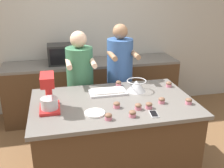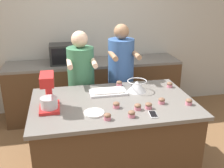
{
  "view_description": "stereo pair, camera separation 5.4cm",
  "coord_description": "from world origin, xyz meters",
  "px_view_note": "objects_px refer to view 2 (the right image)",
  "views": [
    {
      "loc": [
        -0.58,
        -2.52,
        2.1
      ],
      "look_at": [
        0.0,
        0.05,
        1.1
      ],
      "focal_mm": 42.0,
      "sensor_mm": 36.0,
      "label": 1
    },
    {
      "loc": [
        -0.53,
        -2.53,
        2.1
      ],
      "look_at": [
        0.0,
        0.05,
        1.1
      ],
      "focal_mm": 42.0,
      "sensor_mm": 36.0,
      "label": 2
    }
  ],
  "objects_px": {
    "cupcake_6": "(119,83)",
    "cupcake_7": "(116,105)",
    "cupcake_2": "(149,106)",
    "baking_tray": "(108,92)",
    "stand_mixer": "(48,94)",
    "cell_phone": "(153,114)",
    "cupcake_4": "(162,101)",
    "person_right": "(121,81)",
    "mixing_bowl": "(137,86)",
    "cupcake_8": "(189,102)",
    "cupcake_1": "(138,107)",
    "microwave_oven": "(65,54)",
    "cupcake_3": "(170,85)",
    "person_left": "(82,87)",
    "small_plate": "(94,113)",
    "cupcake_5": "(132,114)",
    "cupcake_0": "(107,116)"
  },
  "relations": [
    {
      "from": "baking_tray",
      "to": "microwave_oven",
      "type": "distance_m",
      "value": 1.37
    },
    {
      "from": "baking_tray",
      "to": "cupcake_3",
      "type": "distance_m",
      "value": 0.78
    },
    {
      "from": "cupcake_1",
      "to": "cupcake_7",
      "type": "xyz_separation_m",
      "value": [
        -0.2,
        0.09,
        0.0
      ]
    },
    {
      "from": "cupcake_1",
      "to": "cupcake_3",
      "type": "relative_size",
      "value": 1.0
    },
    {
      "from": "cupcake_4",
      "to": "cupcake_7",
      "type": "xyz_separation_m",
      "value": [
        -0.49,
        -0.0,
        0.0
      ]
    },
    {
      "from": "stand_mixer",
      "to": "cupcake_8",
      "type": "bearing_deg",
      "value": -7.4
    },
    {
      "from": "cupcake_4",
      "to": "cupcake_3",
      "type": "bearing_deg",
      "value": 57.32
    },
    {
      "from": "person_left",
      "to": "microwave_oven",
      "type": "xyz_separation_m",
      "value": [
        -0.18,
        0.76,
        0.27
      ]
    },
    {
      "from": "baking_tray",
      "to": "small_plate",
      "type": "bearing_deg",
      "value": -115.56
    },
    {
      "from": "cupcake_0",
      "to": "microwave_oven",
      "type": "bearing_deg",
      "value": 99.46
    },
    {
      "from": "mixing_bowl",
      "to": "cell_phone",
      "type": "relative_size",
      "value": 1.53
    },
    {
      "from": "baking_tray",
      "to": "cupcake_8",
      "type": "bearing_deg",
      "value": -31.45
    },
    {
      "from": "baking_tray",
      "to": "cupcake_5",
      "type": "relative_size",
      "value": 6.05
    },
    {
      "from": "cupcake_5",
      "to": "cupcake_8",
      "type": "relative_size",
      "value": 1.0
    },
    {
      "from": "cupcake_4",
      "to": "cupcake_0",
      "type": "bearing_deg",
      "value": -159.69
    },
    {
      "from": "cupcake_1",
      "to": "cupcake_3",
      "type": "bearing_deg",
      "value": 42.53
    },
    {
      "from": "person_right",
      "to": "cupcake_1",
      "type": "height_order",
      "value": "person_right"
    },
    {
      "from": "cupcake_0",
      "to": "cell_phone",
      "type": "bearing_deg",
      "value": 0.58
    },
    {
      "from": "stand_mixer",
      "to": "cupcake_4",
      "type": "relative_size",
      "value": 5.32
    },
    {
      "from": "mixing_bowl",
      "to": "microwave_oven",
      "type": "relative_size",
      "value": 0.51
    },
    {
      "from": "stand_mixer",
      "to": "person_left",
      "type": "bearing_deg",
      "value": 64.25
    },
    {
      "from": "cupcake_0",
      "to": "cupcake_7",
      "type": "relative_size",
      "value": 1.0
    },
    {
      "from": "cupcake_2",
      "to": "baking_tray",
      "type": "bearing_deg",
      "value": 124.49
    },
    {
      "from": "cupcake_6",
      "to": "cupcake_7",
      "type": "distance_m",
      "value": 0.63
    },
    {
      "from": "cell_phone",
      "to": "cupcake_6",
      "type": "xyz_separation_m",
      "value": [
        -0.15,
        0.83,
        0.03
      ]
    },
    {
      "from": "stand_mixer",
      "to": "baking_tray",
      "type": "xyz_separation_m",
      "value": [
        0.66,
        0.29,
        -0.15
      ]
    },
    {
      "from": "stand_mixer",
      "to": "cell_phone",
      "type": "relative_size",
      "value": 2.47
    },
    {
      "from": "microwave_oven",
      "to": "mixing_bowl",
      "type": "bearing_deg",
      "value": -58.71
    },
    {
      "from": "person_right",
      "to": "mixing_bowl",
      "type": "bearing_deg",
      "value": -83.14
    },
    {
      "from": "microwave_oven",
      "to": "person_right",
      "type": "bearing_deg",
      "value": -46.32
    },
    {
      "from": "person_right",
      "to": "cupcake_7",
      "type": "height_order",
      "value": "person_right"
    },
    {
      "from": "person_left",
      "to": "cupcake_8",
      "type": "relative_size",
      "value": 22.16
    },
    {
      "from": "person_left",
      "to": "microwave_oven",
      "type": "relative_size",
      "value": 3.42
    },
    {
      "from": "person_left",
      "to": "cell_phone",
      "type": "xyz_separation_m",
      "value": [
        0.59,
        -1.15,
        0.11
      ]
    },
    {
      "from": "stand_mixer",
      "to": "cupcake_7",
      "type": "xyz_separation_m",
      "value": [
        0.67,
        -0.11,
        -0.13
      ]
    },
    {
      "from": "cupcake_4",
      "to": "cupcake_6",
      "type": "height_order",
      "value": "same"
    },
    {
      "from": "mixing_bowl",
      "to": "cupcake_2",
      "type": "relative_size",
      "value": 3.3
    },
    {
      "from": "microwave_oven",
      "to": "cupcake_2",
      "type": "bearing_deg",
      "value": -66.44
    },
    {
      "from": "baking_tray",
      "to": "cupcake_1",
      "type": "relative_size",
      "value": 6.05
    },
    {
      "from": "mixing_bowl",
      "to": "cupcake_8",
      "type": "bearing_deg",
      "value": -47.47
    },
    {
      "from": "cupcake_2",
      "to": "cupcake_4",
      "type": "height_order",
      "value": "same"
    },
    {
      "from": "person_right",
      "to": "cupcake_4",
      "type": "relative_size",
      "value": 23.16
    },
    {
      "from": "cell_phone",
      "to": "small_plate",
      "type": "relative_size",
      "value": 0.75
    },
    {
      "from": "stand_mixer",
      "to": "cupcake_3",
      "type": "relative_size",
      "value": 5.32
    },
    {
      "from": "cupcake_2",
      "to": "cupcake_4",
      "type": "bearing_deg",
      "value": 26.53
    },
    {
      "from": "cupcake_6",
      "to": "cupcake_7",
      "type": "height_order",
      "value": "same"
    },
    {
      "from": "cupcake_7",
      "to": "cupcake_0",
      "type": "bearing_deg",
      "value": -120.79
    },
    {
      "from": "baking_tray",
      "to": "cupcake_2",
      "type": "bearing_deg",
      "value": -55.51
    },
    {
      "from": "cupcake_3",
      "to": "cupcake_2",
      "type": "bearing_deg",
      "value": -131.07
    },
    {
      "from": "cell_phone",
      "to": "cupcake_5",
      "type": "xyz_separation_m",
      "value": [
        -0.22,
        0.0,
        0.03
      ]
    }
  ]
}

